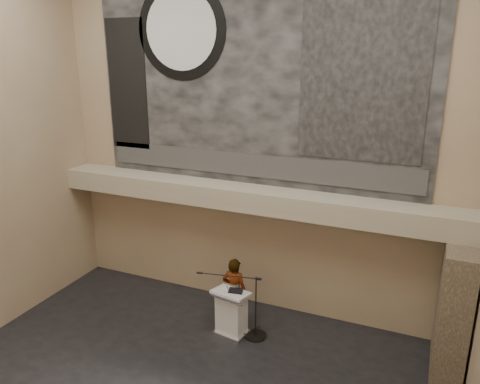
% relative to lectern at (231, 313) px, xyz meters
% --- Properties ---
extents(wall_back, '(10.00, 0.02, 8.50)m').
position_rel_lectern_xyz_m(wall_back, '(-0.11, 1.55, 3.70)').
color(wall_back, '#91745C').
rests_on(wall_back, floor).
extents(soffit, '(10.00, 0.80, 0.50)m').
position_rel_lectern_xyz_m(soffit, '(-0.11, 1.15, 2.40)').
color(soffit, gray).
rests_on(soffit, wall_back).
extents(sprinkler_left, '(0.04, 0.04, 0.06)m').
position_rel_lectern_xyz_m(sprinkler_left, '(-1.71, 1.10, 2.12)').
color(sprinkler_left, '#B2893D').
rests_on(sprinkler_left, soffit).
extents(sprinkler_right, '(0.04, 0.04, 0.06)m').
position_rel_lectern_xyz_m(sprinkler_right, '(1.79, 1.10, 2.12)').
color(sprinkler_right, '#B2893D').
rests_on(sprinkler_right, soffit).
extents(banner, '(8.00, 0.05, 5.00)m').
position_rel_lectern_xyz_m(banner, '(-0.11, 1.52, 5.15)').
color(banner, black).
rests_on(banner, wall_back).
extents(banner_text_strip, '(7.76, 0.02, 0.55)m').
position_rel_lectern_xyz_m(banner_text_strip, '(-0.11, 1.48, 3.10)').
color(banner_text_strip, '#2E2E2E').
rests_on(banner_text_strip, banner).
extents(banner_clock_rim, '(2.30, 0.02, 2.30)m').
position_rel_lectern_xyz_m(banner_clock_rim, '(-1.91, 1.48, 6.15)').
color(banner_clock_rim, black).
rests_on(banner_clock_rim, banner).
extents(banner_clock_face, '(1.84, 0.02, 1.84)m').
position_rel_lectern_xyz_m(banner_clock_face, '(-1.91, 1.46, 6.15)').
color(banner_clock_face, silver).
rests_on(banner_clock_face, banner).
extents(banner_building_print, '(2.60, 0.02, 3.60)m').
position_rel_lectern_xyz_m(banner_building_print, '(2.29, 1.48, 5.25)').
color(banner_building_print, black).
rests_on(banner_building_print, banner).
extents(banner_brick_print, '(1.10, 0.02, 3.20)m').
position_rel_lectern_xyz_m(banner_brick_print, '(-3.51, 1.48, 4.85)').
color(banner_brick_print, black).
rests_on(banner_brick_print, banner).
extents(stone_pier, '(0.60, 1.40, 2.70)m').
position_rel_lectern_xyz_m(stone_pier, '(4.54, 0.70, 0.80)').
color(stone_pier, '#433729').
rests_on(stone_pier, floor).
extents(lectern, '(0.88, 0.69, 1.14)m').
position_rel_lectern_xyz_m(lectern, '(0.00, 0.00, 0.00)').
color(lectern, silver).
rests_on(lectern, floor).
extents(binder, '(0.36, 0.32, 0.04)m').
position_rel_lectern_xyz_m(binder, '(0.10, 0.03, 0.56)').
color(binder, black).
rests_on(binder, lectern).
extents(papers, '(0.31, 0.37, 0.00)m').
position_rel_lectern_xyz_m(papers, '(-0.16, -0.02, 0.55)').
color(papers, silver).
rests_on(papers, lectern).
extents(speaker_person, '(0.61, 0.41, 1.66)m').
position_rel_lectern_xyz_m(speaker_person, '(-0.13, 0.48, 0.28)').
color(speaker_person, silver).
rests_on(speaker_person, floor).
extents(mic_stand, '(1.60, 0.53, 1.50)m').
position_rel_lectern_xyz_m(mic_stand, '(0.49, 0.12, -0.32)').
color(mic_stand, black).
rests_on(mic_stand, floor).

